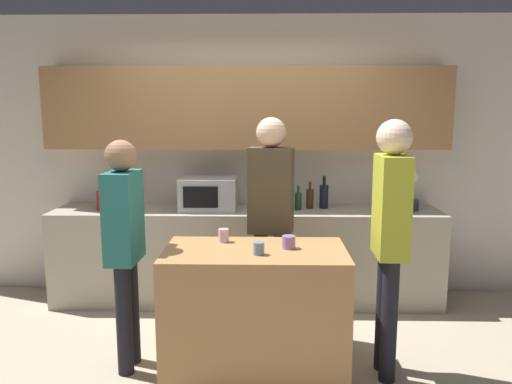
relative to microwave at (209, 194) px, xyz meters
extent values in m
plane|color=#BCAD93|center=(0.35, -1.38, -1.04)|extent=(14.00, 14.00, 0.00)
cube|color=silver|center=(0.35, 0.36, 0.31)|extent=(6.40, 0.08, 2.70)
cube|color=#A37547|center=(0.35, 0.16, 0.79)|extent=(3.74, 0.32, 0.75)
cube|color=#B7AD99|center=(0.35, 0.01, -0.59)|extent=(3.60, 0.62, 0.89)
cube|color=#B27F4C|center=(0.47, -1.32, -0.60)|extent=(1.23, 0.67, 0.88)
cube|color=#B7BABC|center=(0.00, 0.00, 0.00)|extent=(0.52, 0.38, 0.30)
cube|color=black|center=(-0.05, -0.19, 0.00)|extent=(0.31, 0.01, 0.19)
cube|color=#B21E19|center=(-0.90, 0.00, -0.06)|extent=(0.26, 0.16, 0.18)
cube|color=black|center=(-0.95, 0.00, 0.03)|extent=(0.02, 0.11, 0.01)
cube|color=black|center=(-0.85, 0.00, 0.03)|extent=(0.02, 0.11, 0.01)
cylinder|color=#333D4C|center=(1.88, 0.00, -0.10)|extent=(0.14, 0.14, 0.10)
cylinder|color=#38662D|center=(1.88, 0.00, 0.04)|extent=(0.01, 0.01, 0.18)
sphere|color=silver|center=(1.88, 0.00, 0.18)|extent=(0.13, 0.13, 0.13)
cylinder|color=#194723|center=(0.60, -0.03, -0.05)|extent=(0.07, 0.07, 0.20)
cylinder|color=#194723|center=(0.60, -0.03, 0.09)|extent=(0.02, 0.02, 0.08)
cylinder|color=#472814|center=(0.73, -0.05, -0.04)|extent=(0.08, 0.08, 0.22)
cylinder|color=#472814|center=(0.73, -0.05, 0.11)|extent=(0.03, 0.03, 0.08)
cylinder|color=#194723|center=(0.83, 0.01, -0.07)|extent=(0.06, 0.06, 0.16)
cylinder|color=#194723|center=(0.83, 0.01, 0.04)|extent=(0.02, 0.02, 0.06)
cylinder|color=#472814|center=(0.95, 0.08, -0.06)|extent=(0.07, 0.07, 0.18)
cylinder|color=#472814|center=(0.95, 0.08, 0.07)|extent=(0.02, 0.02, 0.07)
cylinder|color=black|center=(1.08, 0.09, -0.04)|extent=(0.08, 0.08, 0.22)
cylinder|color=black|center=(1.08, 0.09, 0.11)|extent=(0.03, 0.03, 0.09)
cylinder|color=#DAB2C6|center=(0.24, -1.13, -0.11)|extent=(0.07, 0.07, 0.09)
cylinder|color=#8F71BA|center=(0.69, -1.29, -0.11)|extent=(0.09, 0.09, 0.09)
cylinder|color=#6B87A2|center=(0.49, -1.44, -0.11)|extent=(0.07, 0.07, 0.08)
cylinder|color=black|center=(1.36, -1.42, -0.61)|extent=(0.11, 0.11, 0.85)
cylinder|color=black|center=(1.36, -1.26, -0.61)|extent=(0.11, 0.11, 0.85)
cube|color=gold|center=(1.36, -1.34, 0.15)|extent=(0.20, 0.34, 0.67)
sphere|color=beige|center=(1.36, -1.34, 0.60)|extent=(0.23, 0.23, 0.23)
cylinder|color=black|center=(0.65, -0.74, -0.61)|extent=(0.11, 0.11, 0.85)
cylinder|color=black|center=(0.50, -0.71, -0.61)|extent=(0.11, 0.11, 0.85)
cube|color=#4B412F|center=(0.57, -0.72, 0.15)|extent=(0.37, 0.25, 0.67)
sphere|color=beige|center=(0.57, -0.72, 0.60)|extent=(0.23, 0.23, 0.23)
cylinder|color=black|center=(-0.42, -1.20, -0.65)|extent=(0.11, 0.11, 0.78)
cylinder|color=black|center=(-0.43, -1.36, -0.65)|extent=(0.11, 0.11, 0.78)
cube|color=#287470|center=(-0.43, -1.28, 0.05)|extent=(0.20, 0.35, 0.62)
sphere|color=#9E7051|center=(-0.43, -1.28, 0.47)|extent=(0.21, 0.21, 0.21)
camera|label=1|loc=(0.54, -4.56, 0.77)|focal=35.00mm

